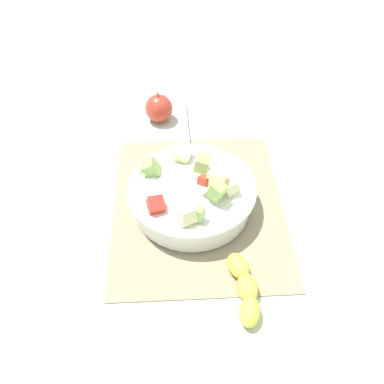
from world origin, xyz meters
The scene contains 6 objects.
ground_plane centered at (0.00, 0.00, 0.00)m, with size 2.40×2.40×0.00m, color silver.
placemat centered at (0.00, 0.00, 0.00)m, with size 0.44×0.36×0.01m, color gray.
salad_bowl centered at (0.00, -0.01, 0.04)m, with size 0.26×0.26×0.12m.
serving_spoon centered at (-0.21, -0.02, 0.01)m, with size 0.25×0.04×0.01m.
whole_apple centered at (-0.31, -0.08, 0.04)m, with size 0.07×0.07×0.08m.
banana_whole centered at (0.21, 0.07, 0.02)m, with size 0.15×0.06×0.04m.
Camera 1 is at (0.59, -0.04, 0.66)m, focal length 39.13 mm.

